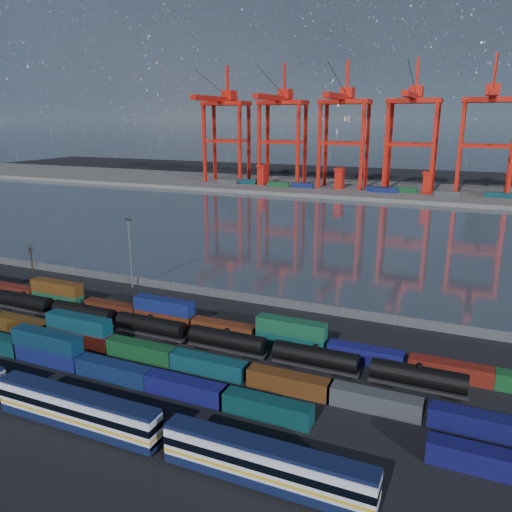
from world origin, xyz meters
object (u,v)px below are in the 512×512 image
at_px(tanker_string, 116,319).
at_px(bare_tree, 31,257).
at_px(passenger_train, 77,411).
at_px(gantry_cranes, 378,112).

height_order(tanker_string, bare_tree, bare_tree).
xyz_separation_m(tanker_string, bare_tree, (-44.86, 22.05, 1.55)).
bearing_deg(passenger_train, gantry_cranes, 91.38).
distance_m(passenger_train, bare_tree, 77.66).
bearing_deg(bare_tree, passenger_train, -39.07).
bearing_deg(bare_tree, tanker_string, -26.18).
bearing_deg(bare_tree, gantry_cranes, 72.73).
bearing_deg(gantry_cranes, passenger_train, -88.62).
relative_size(bare_tree, gantry_cranes, 0.04).
xyz_separation_m(passenger_train, bare_tree, (-60.28, 48.94, 1.15)).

